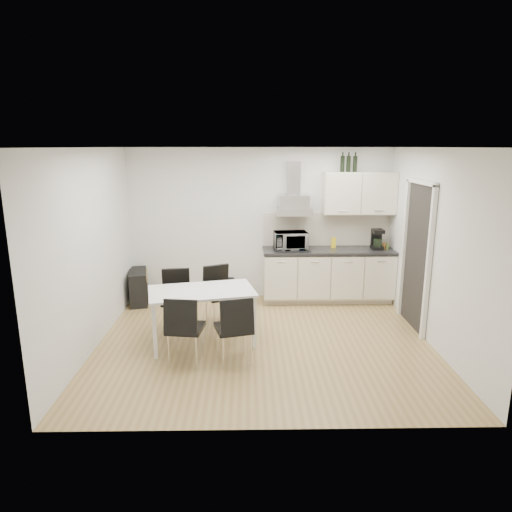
% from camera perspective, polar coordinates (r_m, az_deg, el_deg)
% --- Properties ---
extents(ground, '(4.50, 4.50, 0.00)m').
position_cam_1_polar(ground, '(6.38, 1.01, -10.65)').
color(ground, '#A88A52').
rests_on(ground, ground).
extents(wall_back, '(4.50, 0.10, 2.60)m').
position_cam_1_polar(wall_back, '(7.92, 0.54, 4.01)').
color(wall_back, silver).
rests_on(wall_back, ground).
extents(wall_front, '(4.50, 0.10, 2.60)m').
position_cam_1_polar(wall_front, '(4.04, 2.08, -5.44)').
color(wall_front, silver).
rests_on(wall_front, ground).
extents(wall_left, '(0.10, 4.00, 2.60)m').
position_cam_1_polar(wall_left, '(6.30, -19.87, 0.69)').
color(wall_left, silver).
rests_on(wall_left, ground).
extents(wall_right, '(0.10, 4.00, 2.60)m').
position_cam_1_polar(wall_right, '(6.45, 21.47, 0.84)').
color(wall_right, silver).
rests_on(wall_right, ground).
extents(ceiling, '(4.50, 4.50, 0.00)m').
position_cam_1_polar(ceiling, '(5.82, 1.11, 13.42)').
color(ceiling, white).
rests_on(ceiling, wall_back).
extents(doorway, '(0.08, 1.04, 2.10)m').
position_cam_1_polar(doorway, '(6.99, 19.31, -0.16)').
color(doorway, white).
rests_on(doorway, ground).
extents(kitchenette, '(2.22, 0.64, 2.52)m').
position_cam_1_polar(kitchenette, '(7.88, 9.22, 0.29)').
color(kitchenette, beige).
rests_on(kitchenette, ground).
extents(dining_table, '(1.52, 1.07, 0.75)m').
position_cam_1_polar(dining_table, '(6.15, -6.80, -4.99)').
color(dining_table, white).
rests_on(dining_table, ground).
extents(chair_far_left, '(0.50, 0.55, 0.88)m').
position_cam_1_polar(chair_far_left, '(6.71, -9.95, -5.56)').
color(chair_far_left, black).
rests_on(chair_far_left, ground).
extents(chair_far_right, '(0.61, 0.64, 0.88)m').
position_cam_1_polar(chair_far_right, '(6.83, -4.44, -5.03)').
color(chair_far_right, black).
rests_on(chair_far_right, ground).
extents(chair_near_left, '(0.50, 0.55, 0.88)m').
position_cam_1_polar(chair_near_left, '(5.71, -8.80, -8.99)').
color(chair_near_left, black).
rests_on(chair_near_left, ground).
extents(chair_near_right, '(0.55, 0.60, 0.88)m').
position_cam_1_polar(chair_near_right, '(5.65, -2.83, -9.09)').
color(chair_near_right, black).
rests_on(chair_near_right, ground).
extents(guitar_amp, '(0.43, 0.72, 0.57)m').
position_cam_1_polar(guitar_amp, '(8.04, -14.49, -3.74)').
color(guitar_amp, black).
rests_on(guitar_amp, ground).
extents(floor_speaker, '(0.24, 0.22, 0.34)m').
position_cam_1_polar(floor_speaker, '(8.10, -3.46, -4.02)').
color(floor_speaker, black).
rests_on(floor_speaker, ground).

